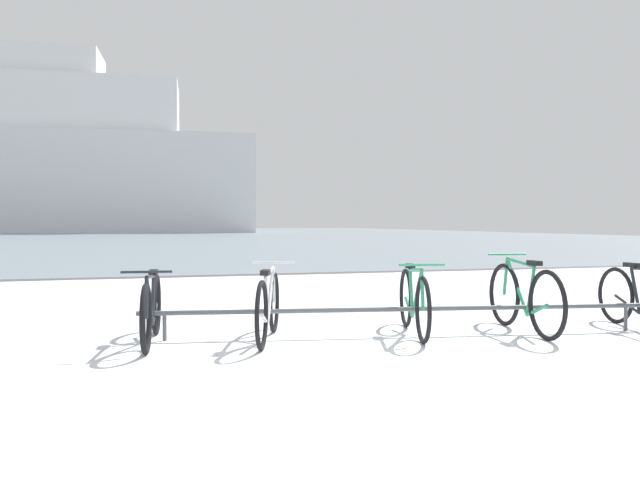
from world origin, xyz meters
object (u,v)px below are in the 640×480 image
bicycle_2 (414,301)px  bicycle_3 (524,298)px  bicycle_1 (268,306)px  bicycle_0 (151,309)px

bicycle_2 → bicycle_3: bicycle_3 is taller
bicycle_1 → bicycle_3: size_ratio=0.94×
bicycle_1 → bicycle_3: (2.77, -0.30, 0.03)m
bicycle_0 → bicycle_3: bicycle_3 is taller
bicycle_0 → bicycle_1: bicycle_1 is taller
bicycle_1 → bicycle_3: bicycle_3 is taller
bicycle_0 → bicycle_2: (2.70, -0.25, 0.01)m
bicycle_0 → bicycle_3: (3.91, -0.45, 0.04)m
bicycle_0 → bicycle_1: size_ratio=1.07×
bicycle_1 → bicycle_2: (1.56, -0.10, 0.00)m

